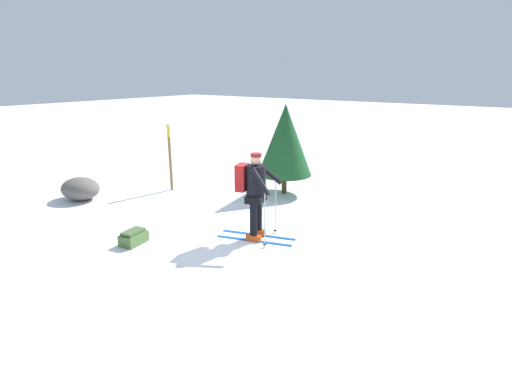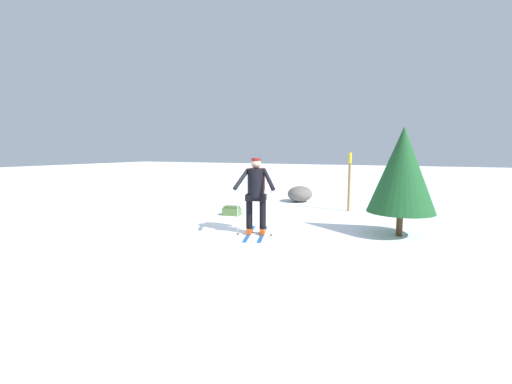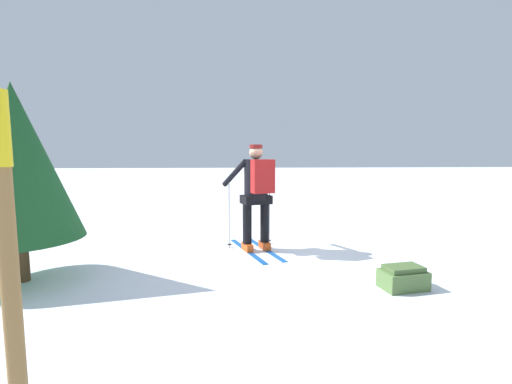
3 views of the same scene
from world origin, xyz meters
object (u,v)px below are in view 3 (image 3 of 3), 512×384
(pine_tree, at_px, (16,162))
(trail_marker, at_px, (9,265))
(dropped_backpack, at_px, (403,278))
(skier, at_px, (257,189))

(pine_tree, bearing_deg, trail_marker, 29.87)
(trail_marker, bearing_deg, dropped_backpack, 125.80)
(dropped_backpack, bearing_deg, pine_tree, -97.22)
(dropped_backpack, distance_m, pine_tree, 4.92)
(trail_marker, distance_m, pine_tree, 3.27)
(trail_marker, height_order, pine_tree, pine_tree)
(skier, xyz_separation_m, pine_tree, (1.18, -3.06, 0.46))
(skier, xyz_separation_m, dropped_backpack, (1.78, 1.63, -0.92))
(dropped_backpack, distance_m, trail_marker, 3.91)
(dropped_backpack, relative_size, trail_marker, 0.30)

